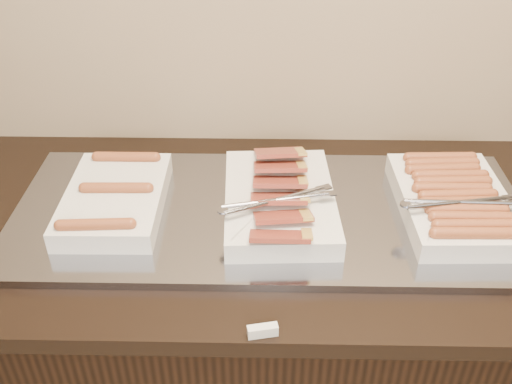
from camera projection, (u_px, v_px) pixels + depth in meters
counter at (272, 343)px, 1.60m from camera, size 2.06×0.76×0.90m
warming_tray at (270, 213)px, 1.34m from camera, size 1.20×0.50×0.02m
dish_left at (115, 198)px, 1.32m from camera, size 0.22×0.33×0.07m
dish_center at (279, 200)px, 1.31m from camera, size 0.28×0.40×0.09m
dish_right at (454, 201)px, 1.30m from camera, size 0.27×0.37×0.08m
label_holder at (263, 331)px, 1.04m from camera, size 0.06×0.03×0.02m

